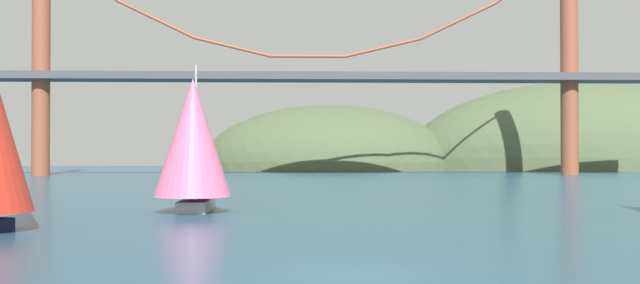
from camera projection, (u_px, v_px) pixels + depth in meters
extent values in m
plane|color=navy|center=(351.00, 274.00, 22.04)|extent=(360.00, 360.00, 0.00)
ellipsoid|color=#4C5B3D|center=(581.00, 169.00, 158.77)|extent=(78.91, 44.00, 37.98)
ellipsoid|color=#4C5B3D|center=(329.00, 169.00, 157.11)|extent=(55.44, 44.00, 27.76)
cylinder|color=brown|center=(41.00, 61.00, 115.96)|extent=(2.80, 2.80, 36.53)
cylinder|color=brown|center=(569.00, 62.00, 118.52)|extent=(2.80, 2.80, 36.53)
cube|color=#47474C|center=(308.00, 77.00, 117.21)|extent=(120.85, 6.00, 1.20)
cylinder|color=brown|center=(156.00, 19.00, 116.61)|extent=(12.34, 0.50, 6.26)
cylinder|color=brown|center=(232.00, 47.00, 116.91)|extent=(12.24, 0.50, 3.39)
cylinder|color=brown|center=(308.00, 56.00, 117.25)|extent=(12.12, 0.50, 0.50)
cylinder|color=brown|center=(383.00, 48.00, 117.64)|extent=(12.24, 0.50, 3.39)
cylinder|color=brown|center=(458.00, 21.00, 118.06)|extent=(12.34, 0.50, 6.26)
cube|color=#B7B2A8|center=(197.00, 205.00, 46.51)|extent=(1.82, 6.37, 0.68)
cube|color=beige|center=(199.00, 195.00, 47.66)|extent=(1.36, 2.04, 0.36)
cylinder|color=#B2B2B7|center=(196.00, 132.00, 45.94)|extent=(0.14, 0.14, 8.51)
cone|color=pink|center=(193.00, 137.00, 44.53)|extent=(4.75, 4.75, 7.23)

